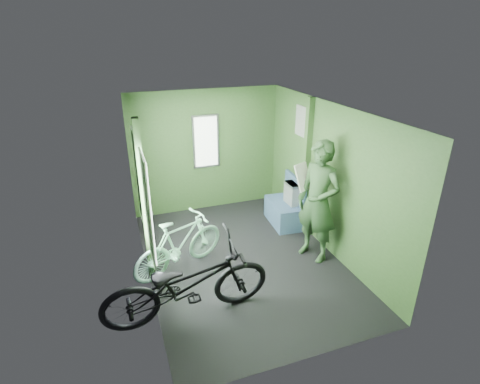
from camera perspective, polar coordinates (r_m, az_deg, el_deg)
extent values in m
plane|color=black|center=(5.85, 0.34, -10.31)|extent=(4.00, 4.00, 0.00)
cube|color=silver|center=(4.95, 0.40, 12.40)|extent=(2.80, 4.00, 0.02)
cube|color=#325126|center=(7.09, -5.21, 6.15)|extent=(2.80, 0.02, 2.30)
cube|color=#325126|center=(3.71, 11.23, -11.56)|extent=(2.80, 0.02, 2.30)
cube|color=#325126|center=(5.03, -14.81, -2.05)|extent=(0.02, 4.00, 2.30)
cube|color=#325126|center=(5.89, 13.29, 1.91)|extent=(0.02, 4.00, 2.30)
cube|color=#325126|center=(5.03, -14.35, -1.99)|extent=(0.08, 0.12, 2.30)
cube|color=silver|center=(4.45, -13.75, -2.54)|extent=(0.02, 0.56, 1.34)
cube|color=silver|center=(5.46, -15.16, 2.27)|extent=(0.02, 0.56, 1.34)
cube|color=white|center=(4.25, -14.29, 3.91)|extent=(0.00, 0.12, 0.12)
cube|color=white|center=(5.30, -15.66, 7.62)|extent=(0.00, 0.12, 0.12)
cylinder|color=silver|center=(5.06, -13.51, -2.39)|extent=(0.03, 0.40, 0.03)
cube|color=#325126|center=(6.34, 10.04, 3.76)|extent=(0.10, 0.10, 2.30)
cube|color=white|center=(6.41, 9.41, 10.55)|extent=(0.02, 0.40, 0.50)
cube|color=silver|center=(6.99, -5.18, 7.62)|extent=(0.50, 0.02, 1.00)
imported|color=black|center=(4.88, -7.62, -18.61)|extent=(2.05, 0.96, 1.18)
imported|color=#97E8BC|center=(5.69, -8.83, -11.71)|extent=(1.59, 1.10, 0.95)
imported|color=#2A4727|center=(5.61, 11.82, -1.51)|extent=(0.69, 0.80, 1.86)
cube|color=silver|center=(5.64, 9.59, 2.28)|extent=(0.31, 0.26, 0.39)
cube|color=gray|center=(6.74, 8.11, -1.78)|extent=(0.23, 0.33, 0.80)
cube|color=navy|center=(6.83, 6.67, -3.15)|extent=(0.51, 0.86, 0.41)
cube|color=navy|center=(6.73, 8.39, 0.44)|extent=(0.11, 0.83, 0.46)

